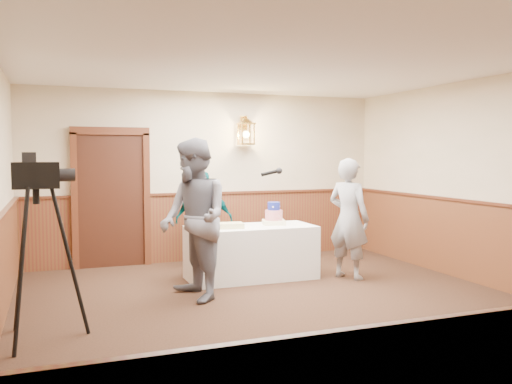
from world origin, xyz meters
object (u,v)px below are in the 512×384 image
Objects in this scene: interviewer at (194,219)px; baker at (349,219)px; sheet_cake_yellow at (231,225)px; display_table at (251,252)px; tiered_cake at (274,216)px; sheet_cake_green at (201,226)px; assistant_p at (204,220)px; tv_camera_rig at (38,261)px.

interviewer reaches higher than baker.
baker is at bearing -13.94° from sheet_cake_yellow.
display_table is 0.63m from tiered_cake.
baker is (0.92, -0.55, -0.02)m from tiered_cake.
sheet_cake_green is 0.91m from assistant_p.
interviewer is 1.15× the size of baker.
sheet_cake_yellow is (-0.71, -0.15, -0.09)m from tiered_cake.
sheet_cake_green is (-1.10, -0.00, -0.10)m from tiered_cake.
baker is (2.34, 0.34, -0.13)m from interviewer.
tiered_cake reaches higher than sheet_cake_yellow.
interviewer is (-0.32, -0.89, 0.21)m from sheet_cake_green.
sheet_cake_green is 2.71m from tv_camera_rig.
tiered_cake is 0.26× the size of assistant_p.
sheet_cake_yellow is 0.42m from sheet_cake_green.
tiered_cake is 0.23× the size of tv_camera_rig.
display_table is at bearing 28.90° from tv_camera_rig.
sheet_cake_yellow is 0.17× the size of interviewer.
sheet_cake_green is 2.09m from baker.
display_table is at bearing 13.24° from sheet_cake_yellow.
baker is at bearing -15.23° from sheet_cake_green.
tv_camera_rig is (-2.77, -1.71, 0.39)m from display_table.
tiered_cake reaches higher than display_table.
sheet_cake_green is at bearing 151.49° from interviewer.
baker reaches higher than tv_camera_rig.
sheet_cake_green is (-0.39, 0.15, -0.01)m from sheet_cake_yellow.
interviewer is (-1.41, -0.89, 0.11)m from tiered_cake.
assistant_p is at bearing 115.21° from display_table.
tiered_cake is 0.20× the size of interviewer.
baker is (1.63, -0.40, 0.07)m from sheet_cake_yellow.
sheet_cake_yellow is 1.01m from assistant_p.
sheet_cake_green is at bearing 46.42° from baker.
tv_camera_rig is at bearing 78.38° from baker.
tv_camera_rig is (-3.15, -1.78, -0.12)m from tiered_cake.
tiered_cake is at bearing 146.48° from assistant_p.
sheet_cake_yellow is at bearing 127.49° from interviewer.
tv_camera_rig is (-2.05, -1.77, -0.02)m from sheet_cake_green.
tiered_cake is 3.61m from tv_camera_rig.
baker is at bearing 89.25° from interviewer.
display_table is 5.23× the size of sheet_cake_yellow.
baker is at bearing 14.00° from tv_camera_rig.
assistant_p reaches higher than sheet_cake_green.
tiered_cake is 1.13× the size of sheet_cake_yellow.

